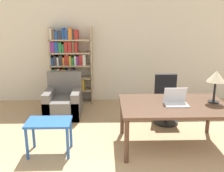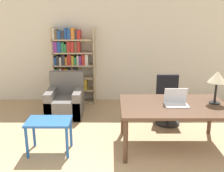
% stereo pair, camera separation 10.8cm
% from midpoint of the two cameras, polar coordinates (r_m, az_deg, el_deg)
% --- Properties ---
extents(wall_back, '(8.00, 0.06, 2.70)m').
position_cam_midpoint_polar(wall_back, '(6.38, 3.51, 8.69)').
color(wall_back, beige).
rests_on(wall_back, ground_plane).
extents(desk, '(1.69, 1.10, 0.73)m').
position_cam_midpoint_polar(desk, '(4.29, 13.97, -4.92)').
color(desk, '#4C3323').
rests_on(desk, ground_plane).
extents(laptop, '(0.36, 0.26, 0.26)m').
position_cam_midpoint_polar(laptop, '(4.24, 14.43, -3.28)').
color(laptop, silver).
rests_on(laptop, desk).
extents(table_lamp, '(0.29, 0.29, 0.52)m').
position_cam_midpoint_polar(table_lamp, '(4.42, 22.53, 1.60)').
color(table_lamp, black).
rests_on(table_lamp, desk).
extents(office_chair, '(0.48, 0.48, 0.95)m').
position_cam_midpoint_polar(office_chair, '(5.30, 12.55, -3.40)').
color(office_chair, black).
rests_on(office_chair, ground_plane).
extents(side_table_blue, '(0.67, 0.44, 0.54)m').
position_cam_midpoint_polar(side_table_blue, '(4.18, -12.89, -8.43)').
color(side_table_blue, '#2356A3').
rests_on(side_table_blue, ground_plane).
extents(armchair, '(0.73, 0.80, 0.89)m').
position_cam_midpoint_polar(armchair, '(5.70, -9.59, -3.37)').
color(armchair, '#66605B').
rests_on(armchair, ground_plane).
extents(bookshelf, '(0.99, 0.28, 1.80)m').
position_cam_midpoint_polar(bookshelf, '(6.32, -8.50, 4.11)').
color(bookshelf, tan).
rests_on(bookshelf, ground_plane).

